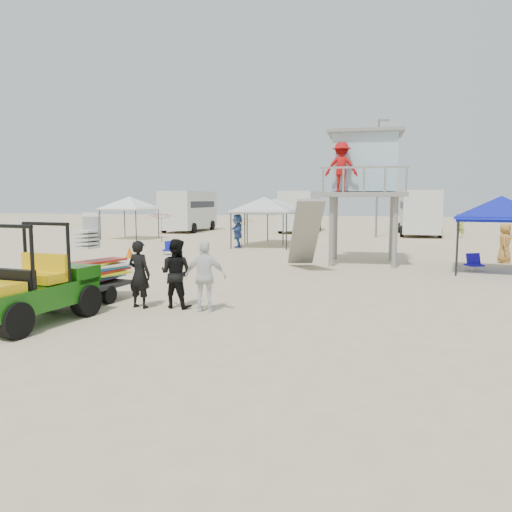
% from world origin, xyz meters
% --- Properties ---
extents(ground, '(140.00, 140.00, 0.00)m').
position_xyz_m(ground, '(0.00, 0.00, 0.00)').
color(ground, beige).
rests_on(ground, ground).
extents(utility_cart, '(1.71, 2.92, 2.11)m').
position_xyz_m(utility_cart, '(-3.83, 0.49, 0.98)').
color(utility_cart, '#15550D').
rests_on(utility_cart, ground).
extents(surf_trailer, '(1.41, 2.30, 2.03)m').
position_xyz_m(surf_trailer, '(-3.82, 2.83, 0.83)').
color(surf_trailer, black).
rests_on(surf_trailer, ground).
extents(man_left, '(0.67, 0.50, 1.65)m').
position_xyz_m(man_left, '(-2.31, 2.53, 0.83)').
color(man_left, black).
rests_on(man_left, ground).
extents(man_mid, '(0.89, 0.74, 1.69)m').
position_xyz_m(man_mid, '(-1.46, 2.78, 0.84)').
color(man_mid, black).
rests_on(man_mid, ground).
extents(man_right, '(1.02, 0.52, 1.67)m').
position_xyz_m(man_right, '(-0.61, 2.53, 0.84)').
color(man_right, white).
rests_on(man_right, ground).
extents(lifeguard_tower, '(3.37, 3.37, 5.24)m').
position_xyz_m(lifeguard_tower, '(2.53, 12.67, 3.91)').
color(lifeguard_tower, gray).
rests_on(lifeguard_tower, ground).
extents(canopy_blue, '(3.32, 3.32, 3.16)m').
position_xyz_m(canopy_blue, '(7.47, 11.03, 2.61)').
color(canopy_blue, black).
rests_on(canopy_blue, ground).
extents(canopy_white_a, '(3.21, 3.21, 3.16)m').
position_xyz_m(canopy_white_a, '(-2.93, 18.44, 2.62)').
color(canopy_white_a, black).
rests_on(canopy_white_a, ground).
extents(canopy_white_b, '(3.14, 3.14, 3.20)m').
position_xyz_m(canopy_white_b, '(-12.80, 21.58, 2.66)').
color(canopy_white_b, black).
rests_on(canopy_white_b, ground).
extents(canopy_white_c, '(3.21, 3.21, 3.06)m').
position_xyz_m(canopy_white_c, '(-2.83, 20.81, 2.51)').
color(canopy_white_c, black).
rests_on(canopy_white_c, ground).
extents(umbrella_a, '(2.21, 2.24, 1.83)m').
position_xyz_m(umbrella_a, '(-9.76, 19.83, 0.91)').
color(umbrella_a, red).
rests_on(umbrella_a, ground).
extents(umbrella_b, '(2.51, 2.52, 1.63)m').
position_xyz_m(umbrella_b, '(-4.04, 17.84, 0.82)').
color(umbrella_b, yellow).
rests_on(umbrella_b, ground).
extents(cone_near, '(0.34, 0.34, 0.50)m').
position_xyz_m(cone_near, '(-3.24, 9.31, 0.25)').
color(cone_near, '#FF3408').
rests_on(cone_near, ground).
extents(cone_far, '(0.34, 0.34, 0.50)m').
position_xyz_m(cone_far, '(-7.64, 11.91, 0.25)').
color(cone_far, '#DA5906').
rests_on(cone_far, ground).
extents(beach_chair_a, '(0.73, 0.83, 0.64)m').
position_xyz_m(beach_chair_a, '(-6.44, 13.62, 0.31)').
color(beach_chair_a, '#0F14A8').
rests_on(beach_chair_a, ground).
extents(beach_chair_b, '(0.70, 0.77, 0.64)m').
position_xyz_m(beach_chair_b, '(6.71, 11.36, 0.31)').
color(beach_chair_b, '#1C0FA4').
rests_on(beach_chair_b, ground).
extents(rv_far_left, '(2.64, 6.80, 3.25)m').
position_xyz_m(rv_far_left, '(-12.00, 29.99, 1.80)').
color(rv_far_left, silver).
rests_on(rv_far_left, ground).
extents(rv_mid_left, '(2.65, 6.50, 3.25)m').
position_xyz_m(rv_mid_left, '(-3.00, 31.49, 1.80)').
color(rv_mid_left, silver).
rests_on(rv_mid_left, ground).
extents(rv_mid_right, '(2.64, 7.00, 3.25)m').
position_xyz_m(rv_mid_right, '(6.00, 29.99, 1.80)').
color(rv_mid_right, silver).
rests_on(rv_mid_right, ground).
extents(light_pole_left, '(0.14, 0.14, 8.00)m').
position_xyz_m(light_pole_left, '(3.00, 27.00, 4.00)').
color(light_pole_left, slate).
rests_on(light_pole_left, ground).
extents(distant_beachgoers, '(13.76, 14.85, 1.83)m').
position_xyz_m(distant_beachgoers, '(0.79, 18.25, 0.88)').
color(distant_beachgoers, '#B0C349').
rests_on(distant_beachgoers, ground).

